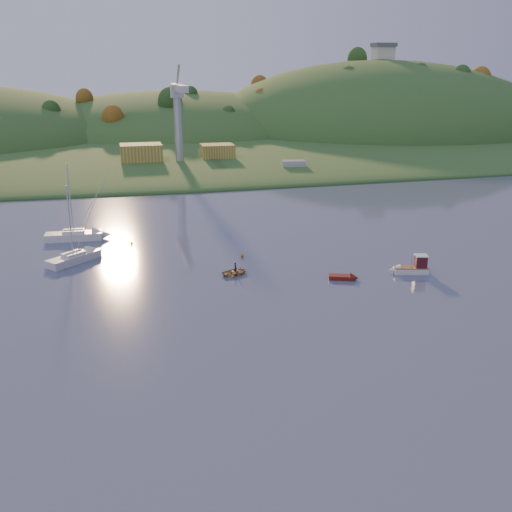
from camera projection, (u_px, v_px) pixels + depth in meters
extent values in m
plane|color=#343F55|center=(326.00, 434.00, 43.56)|extent=(500.00, 500.00, 0.00)
cube|color=#274C1E|center=(149.00, 130.00, 256.00)|extent=(620.00, 220.00, 1.50)
ellipsoid|color=#274C1E|center=(160.00, 149.00, 195.96)|extent=(640.00, 150.00, 7.00)
ellipsoid|color=#274C1E|center=(176.00, 135.00, 239.73)|extent=(140.00, 120.00, 36.00)
ellipsoid|color=#274C1E|center=(378.00, 133.00, 244.63)|extent=(150.00, 130.00, 60.00)
cube|color=beige|center=(383.00, 53.00, 234.44)|extent=(8.00, 6.00, 5.00)
cube|color=#595960|center=(384.00, 45.00, 233.44)|extent=(9.00, 7.00, 1.50)
cube|color=slate|center=(190.00, 165.00, 156.97)|extent=(42.00, 16.00, 2.40)
cube|color=olive|center=(141.00, 153.00, 153.90)|extent=(11.00, 8.00, 4.80)
cube|color=olive|center=(217.00, 151.00, 159.58)|extent=(9.00, 7.00, 4.00)
cylinder|color=#B7B7BC|center=(179.00, 128.00, 151.26)|extent=(2.20, 2.20, 18.00)
cube|color=#B7B7BC|center=(177.00, 91.00, 148.29)|extent=(3.20, 3.20, 3.20)
cube|color=#B7B7BC|center=(181.00, 88.00, 139.66)|extent=(1.80, 18.00, 1.60)
cube|color=#B7B7BC|center=(175.00, 87.00, 152.59)|extent=(1.80, 10.00, 1.60)
cube|color=silver|center=(411.00, 270.00, 77.64)|extent=(4.82, 2.67, 0.82)
cone|color=silver|center=(394.00, 270.00, 77.65)|extent=(1.94, 1.97, 1.64)
cube|color=brown|center=(411.00, 267.00, 77.51)|extent=(4.83, 2.72, 0.11)
cube|color=#451018|center=(421.00, 262.00, 77.25)|extent=(1.74, 1.67, 1.64)
cube|color=silver|center=(421.00, 256.00, 76.98)|extent=(1.96, 1.89, 0.14)
cylinder|color=silver|center=(412.00, 260.00, 77.17)|extent=(0.10, 0.10, 2.19)
cube|color=silver|center=(74.00, 259.00, 81.85)|extent=(7.61, 7.20, 1.11)
cube|color=silver|center=(73.00, 255.00, 81.66)|extent=(3.46, 3.37, 0.71)
cylinder|color=silver|center=(70.00, 221.00, 80.10)|extent=(0.18, 0.18, 10.08)
cylinder|color=silver|center=(73.00, 253.00, 81.58)|extent=(2.48, 2.25, 0.12)
cylinder|color=silver|center=(73.00, 252.00, 81.55)|extent=(2.34, 2.16, 0.36)
cube|color=silver|center=(74.00, 236.00, 92.59)|extent=(9.03, 3.04, 1.23)
cube|color=silver|center=(74.00, 232.00, 92.38)|extent=(3.43, 2.14, 0.78)
cylinder|color=silver|center=(70.00, 199.00, 90.65)|extent=(0.18, 0.18, 11.16)
cylinder|color=silver|center=(73.00, 231.00, 92.30)|extent=(3.57, 0.27, 0.12)
cylinder|color=silver|center=(73.00, 230.00, 92.27)|extent=(3.14, 0.49, 0.36)
imported|color=#A08358|center=(235.00, 272.00, 77.06)|extent=(4.17, 3.44, 0.75)
imported|color=black|center=(235.00, 269.00, 76.94)|extent=(0.48, 0.61, 1.46)
cube|color=#5C170D|center=(342.00, 277.00, 75.38)|extent=(3.57, 2.40, 0.55)
cone|color=#5C170D|center=(354.00, 278.00, 75.19)|extent=(1.55, 1.65, 1.33)
cube|color=slate|center=(293.00, 171.00, 149.74)|extent=(14.78, 6.85, 1.83)
cube|color=#B7B7BC|center=(294.00, 165.00, 149.27)|extent=(6.44, 3.80, 2.44)
sphere|color=#E3570B|center=(242.00, 255.00, 84.27)|extent=(0.50, 0.50, 0.50)
sphere|color=#E3570B|center=(131.00, 243.00, 90.13)|extent=(0.50, 0.50, 0.50)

